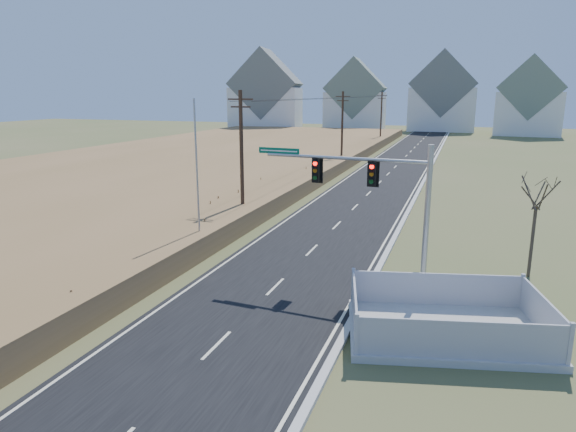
# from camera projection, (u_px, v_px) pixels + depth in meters

# --- Properties ---
(ground) EXTENTS (260.00, 260.00, 0.00)m
(ground) POSITION_uv_depth(u_px,v_px,m) (240.00, 323.00, 20.11)
(ground) COLOR #48572A
(ground) RESTS_ON ground
(road) EXTENTS (8.00, 180.00, 0.06)m
(road) POSITION_uv_depth(u_px,v_px,m) (399.00, 163.00, 66.07)
(road) COLOR black
(road) RESTS_ON ground
(curb) EXTENTS (0.30, 180.00, 0.18)m
(curb) POSITION_uv_depth(u_px,v_px,m) (433.00, 164.00, 64.75)
(curb) COLOR #B2AFA8
(curb) RESTS_ON ground
(reed_marsh) EXTENTS (38.00, 110.00, 1.30)m
(reed_marsh) POSITION_uv_depth(u_px,v_px,m) (196.00, 160.00, 64.33)
(reed_marsh) COLOR olive
(reed_marsh) RESTS_ON ground
(utility_pole_near) EXTENTS (1.80, 0.26, 9.00)m
(utility_pole_near) POSITION_uv_depth(u_px,v_px,m) (242.00, 155.00, 34.87)
(utility_pole_near) COLOR #422D1E
(utility_pole_near) RESTS_ON ground
(utility_pole_mid) EXTENTS (1.80, 0.26, 9.00)m
(utility_pole_mid) POSITION_uv_depth(u_px,v_px,m) (342.00, 128.00, 62.45)
(utility_pole_mid) COLOR #422D1E
(utility_pole_mid) RESTS_ON ground
(utility_pole_far) EXTENTS (1.80, 0.26, 9.00)m
(utility_pole_far) POSITION_uv_depth(u_px,v_px,m) (381.00, 117.00, 90.03)
(utility_pole_far) COLOR #422D1E
(utility_pole_far) RESTS_ON ground
(condo_nw) EXTENTS (17.69, 13.38, 19.05)m
(condo_nw) POSITION_uv_depth(u_px,v_px,m) (266.00, 98.00, 122.28)
(condo_nw) COLOR silver
(condo_nw) RESTS_ON ground
(condo_nnw) EXTENTS (14.93, 11.17, 17.03)m
(condo_nnw) POSITION_uv_depth(u_px,v_px,m) (355.00, 101.00, 123.48)
(condo_nnw) COLOR silver
(condo_nnw) RESTS_ON ground
(condo_n) EXTENTS (15.27, 10.20, 18.54)m
(condo_n) POSITION_uv_depth(u_px,v_px,m) (443.00, 98.00, 120.67)
(condo_n) COLOR silver
(condo_n) RESTS_ON ground
(condo_ne) EXTENTS (14.12, 10.51, 16.52)m
(condo_ne) POSITION_uv_depth(u_px,v_px,m) (530.00, 103.00, 107.80)
(condo_ne) COLOR silver
(condo_ne) RESTS_ON ground
(traffic_signal_mast) EXTENTS (8.38, 1.00, 6.69)m
(traffic_signal_mast) POSITION_uv_depth(u_px,v_px,m) (386.00, 200.00, 22.85)
(traffic_signal_mast) COLOR #9EA0A5
(traffic_signal_mast) RESTS_ON ground
(fence_enclosure) EXTENTS (8.00, 6.32, 1.63)m
(fence_enclosure) POSITION_uv_depth(u_px,v_px,m) (446.00, 328.00, 19.06)
(fence_enclosure) COLOR #B7B5AD
(fence_enclosure) RESTS_ON ground
(open_sign) EXTENTS (0.51, 0.14, 0.63)m
(open_sign) POSITION_uv_depth(u_px,v_px,m) (423.00, 339.00, 18.09)
(open_sign) COLOR white
(open_sign) RESTS_ON ground
(flagpole) EXTENTS (0.38, 0.38, 8.53)m
(flagpole) POSITION_uv_depth(u_px,v_px,m) (198.00, 194.00, 28.17)
(flagpole) COLOR #B7B5AD
(flagpole) RESTS_ON ground
(bare_tree) EXTENTS (2.01, 2.01, 5.33)m
(bare_tree) POSITION_uv_depth(u_px,v_px,m) (538.00, 191.00, 24.25)
(bare_tree) COLOR #4C3F33
(bare_tree) RESTS_ON ground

